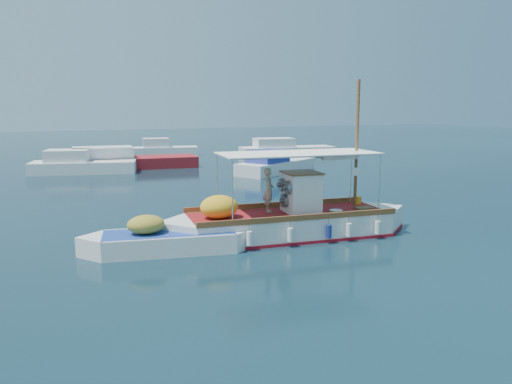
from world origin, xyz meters
name	(u,v)px	position (x,y,z in m)	size (l,w,h in m)	color
ground	(295,232)	(0.00, 0.00, 0.00)	(160.00, 160.00, 0.00)	black
fishing_caique	(287,223)	(-0.52, -0.41, 0.50)	(9.19, 3.28, 5.64)	white
dinghy	(168,242)	(-4.81, -0.46, 0.29)	(5.54, 2.33, 1.38)	white
bg_boat_nw	(80,166)	(-5.57, 20.07, 0.49)	(7.23, 4.01, 1.80)	silver
bg_boat_n	(121,162)	(-2.66, 21.44, 0.49)	(10.51, 3.73, 1.80)	maroon
bg_boat_ne	(274,166)	(6.47, 14.74, 0.49)	(6.77, 5.04, 1.80)	silver
bg_boat_e	(284,150)	(12.55, 24.92, 0.49)	(8.88, 3.90, 1.80)	silver
bg_boat_far_n	(164,150)	(2.44, 29.27, 0.49)	(5.99, 3.04, 1.80)	silver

